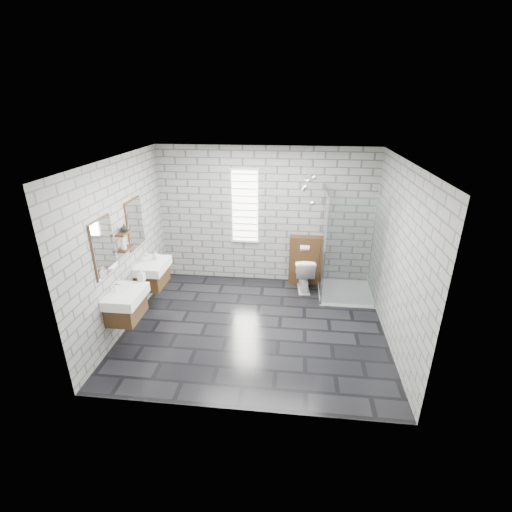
% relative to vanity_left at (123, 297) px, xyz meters
% --- Properties ---
extents(floor, '(4.20, 3.60, 0.02)m').
position_rel_vanity_left_xyz_m(floor, '(1.91, 0.58, -0.77)').
color(floor, black).
rests_on(floor, ground).
extents(ceiling, '(4.20, 3.60, 0.02)m').
position_rel_vanity_left_xyz_m(ceiling, '(1.91, 0.58, 1.95)').
color(ceiling, white).
rests_on(ceiling, wall_back).
extents(wall_back, '(4.20, 0.02, 2.70)m').
position_rel_vanity_left_xyz_m(wall_back, '(1.91, 2.39, 0.59)').
color(wall_back, gray).
rests_on(wall_back, floor).
extents(wall_front, '(4.20, 0.02, 2.70)m').
position_rel_vanity_left_xyz_m(wall_front, '(1.91, -1.23, 0.59)').
color(wall_front, gray).
rests_on(wall_front, floor).
extents(wall_left, '(0.02, 3.60, 2.70)m').
position_rel_vanity_left_xyz_m(wall_left, '(-0.20, 0.58, 0.59)').
color(wall_left, gray).
rests_on(wall_left, floor).
extents(wall_right, '(0.02, 3.60, 2.70)m').
position_rel_vanity_left_xyz_m(wall_right, '(4.02, 0.58, 0.59)').
color(wall_right, gray).
rests_on(wall_right, floor).
extents(vanity_left, '(0.47, 0.70, 1.57)m').
position_rel_vanity_left_xyz_m(vanity_left, '(0.00, 0.00, 0.00)').
color(vanity_left, '#492E16').
rests_on(vanity_left, wall_left).
extents(vanity_right, '(0.47, 0.70, 1.57)m').
position_rel_vanity_left_xyz_m(vanity_right, '(0.00, 1.09, 0.00)').
color(vanity_right, '#492E16').
rests_on(vanity_right, wall_left).
extents(shelf_lower, '(0.14, 0.30, 0.03)m').
position_rel_vanity_left_xyz_m(shelf_lower, '(-0.12, 0.53, 0.56)').
color(shelf_lower, '#492E16').
rests_on(shelf_lower, wall_left).
extents(shelf_upper, '(0.14, 0.30, 0.03)m').
position_rel_vanity_left_xyz_m(shelf_upper, '(-0.12, 0.53, 0.82)').
color(shelf_upper, '#492E16').
rests_on(shelf_upper, wall_left).
extents(window, '(0.56, 0.05, 1.48)m').
position_rel_vanity_left_xyz_m(window, '(1.51, 2.36, 0.79)').
color(window, white).
rests_on(window, wall_back).
extents(cistern_panel, '(0.60, 0.20, 1.00)m').
position_rel_vanity_left_xyz_m(cistern_panel, '(2.71, 2.28, -0.26)').
color(cistern_panel, '#492E16').
rests_on(cistern_panel, floor).
extents(flush_plate, '(0.18, 0.01, 0.12)m').
position_rel_vanity_left_xyz_m(flush_plate, '(2.71, 2.17, 0.04)').
color(flush_plate, silver).
rests_on(flush_plate, cistern_panel).
extents(shower_enclosure, '(1.00, 1.00, 2.03)m').
position_rel_vanity_left_xyz_m(shower_enclosure, '(3.41, 1.76, -0.25)').
color(shower_enclosure, white).
rests_on(shower_enclosure, floor).
extents(pendant_cluster, '(0.26, 0.20, 0.97)m').
position_rel_vanity_left_xyz_m(pendant_cluster, '(2.71, 1.95, 1.30)').
color(pendant_cluster, silver).
rests_on(pendant_cluster, ceiling).
extents(toilet, '(0.44, 0.70, 0.68)m').
position_rel_vanity_left_xyz_m(toilet, '(2.71, 2.00, -0.42)').
color(toilet, white).
rests_on(toilet, floor).
extents(soap_bottle_a, '(0.10, 0.10, 0.21)m').
position_rel_vanity_left_xyz_m(soap_bottle_a, '(0.15, 0.37, 0.20)').
color(soap_bottle_a, '#B2B2B2').
rests_on(soap_bottle_a, vanity_left).
extents(soap_bottle_b, '(0.12, 0.12, 0.15)m').
position_rel_vanity_left_xyz_m(soap_bottle_b, '(0.06, 1.23, 0.17)').
color(soap_bottle_b, '#B2B2B2').
rests_on(soap_bottle_b, vanity_right).
extents(soap_bottle_c, '(0.11, 0.11, 0.22)m').
position_rel_vanity_left_xyz_m(soap_bottle_c, '(-0.11, 0.45, 0.69)').
color(soap_bottle_c, '#B2B2B2').
rests_on(soap_bottle_c, shelf_lower).
extents(vase, '(0.13, 0.13, 0.12)m').
position_rel_vanity_left_xyz_m(vase, '(-0.11, 0.56, 0.90)').
color(vase, '#B2B2B2').
rests_on(vase, shelf_upper).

